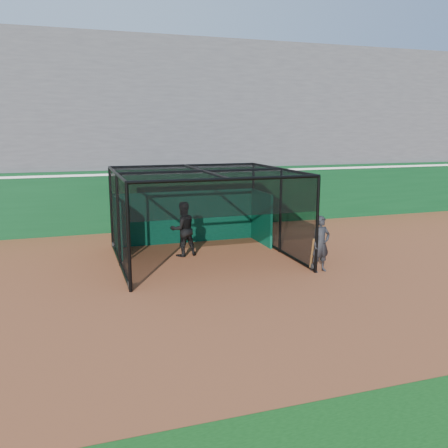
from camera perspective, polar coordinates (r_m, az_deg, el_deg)
name	(u,v)px	position (r m, az deg, el deg)	size (l,w,h in m)	color
ground	(205,297)	(11.97, -2.27, -8.73)	(120.00, 120.00, 0.00)	#99502C
outfield_wall	(149,199)	(19.76, -9.07, 3.01)	(50.00, 0.50, 2.50)	#0A3A18
grandstand	(133,121)	(23.29, -10.84, 12.07)	(50.00, 7.85, 8.95)	#4C4C4F
batting_cage	(204,216)	(15.06, -2.45, 1.01)	(5.42, 5.06, 2.82)	black
batter	(183,229)	(15.54, -4.97, -0.61)	(0.87, 0.68, 1.80)	black
on_deck_player	(321,244)	(14.07, 11.57, -2.37)	(0.67, 0.50, 1.66)	black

